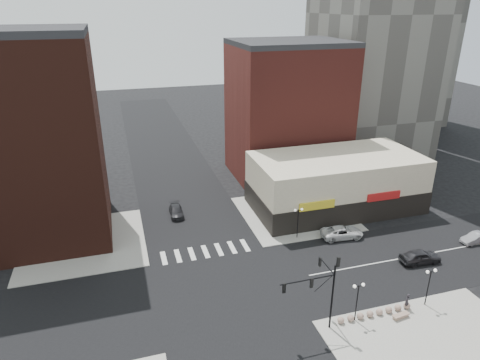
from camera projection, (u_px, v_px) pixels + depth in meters
name	position (u px, v px, depth m)	size (l,w,h in m)	color
ground	(223.00, 292.00, 45.29)	(240.00, 240.00, 0.00)	black
road_ew	(223.00, 291.00, 45.29)	(200.00, 14.00, 0.02)	black
road_ns	(223.00, 291.00, 45.29)	(14.00, 200.00, 0.02)	black
sidewalk_nw	(84.00, 243.00, 54.26)	(15.00, 15.00, 0.12)	gray
sidewalk_ne	(295.00, 213.00, 61.92)	(15.00, 15.00, 0.12)	gray
sidewalk_se	(442.00, 355.00, 37.12)	(18.00, 14.00, 0.12)	gray
building_nw	(32.00, 144.00, 51.82)	(16.00, 15.00, 25.00)	#381912
building_ne_midrise	(287.00, 113.00, 72.16)	(18.00, 15.00, 22.00)	maroon
building_ne_row	(335.00, 186.00, 62.83)	(24.20, 12.20, 8.00)	beige
traffic_signal	(322.00, 284.00, 38.37)	(5.59, 3.09, 7.77)	black
street_lamp_se_a	(358.00, 293.00, 39.86)	(1.22, 0.32, 4.16)	black
street_lamp_se_b	(430.00, 278.00, 41.97)	(1.22, 0.32, 4.16)	black
street_lamp_ne	(298.00, 216.00, 54.27)	(1.22, 0.32, 4.16)	black
bollard_row	(375.00, 313.00, 41.53)	(8.00, 0.65, 0.65)	gray
white_suv	(342.00, 232.00, 55.41)	(2.53, 5.49, 1.52)	silver
dark_sedan_east	(420.00, 256.00, 50.03)	(1.95, 4.85, 1.65)	black
silver_sedan	(475.00, 238.00, 54.33)	(1.35, 3.87, 1.28)	gray
dark_sedan_north	(176.00, 211.00, 61.24)	(1.84, 4.52, 1.31)	black
pedestrian	(407.00, 301.00, 42.26)	(0.64, 0.42, 1.76)	black
stone_bench	(401.00, 316.00, 41.28)	(1.82, 0.76, 0.41)	gray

